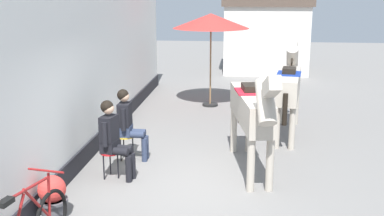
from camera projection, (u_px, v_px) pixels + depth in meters
ground_plane at (218, 134)px, 10.75m from camera, size 40.00×40.00×0.00m
pub_facade_wall at (85, 77)px, 9.19m from camera, size 0.34×14.00×3.40m
distant_cottage at (266, 27)px, 18.46m from camera, size 3.40×2.60×3.50m
seated_visitor_near at (113, 136)px, 8.04m from camera, size 0.61×0.48×1.39m
seated_visitor_far at (128, 121)px, 8.95m from camera, size 0.61×0.49×1.39m
saddled_horse_near at (252, 110)px, 8.24m from camera, size 0.79×2.98×2.06m
saddled_horse_far at (289, 84)px, 10.48m from camera, size 0.75×2.98×2.06m
flower_planter_near at (52, 196)px, 6.72m from camera, size 0.43×0.43×0.64m
cafe_parasol at (211, 22)px, 12.79m from camera, size 2.10×2.10×2.58m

